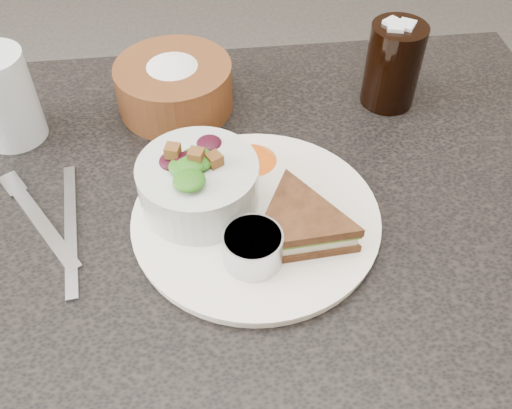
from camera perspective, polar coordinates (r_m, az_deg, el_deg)
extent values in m
cube|color=black|center=(0.99, -3.32, -15.60)|extent=(1.00, 0.70, 0.75)
cylinder|color=white|center=(0.66, 0.00, -1.42)|extent=(0.28, 0.28, 0.01)
cylinder|color=#B0B3B8|center=(0.60, -0.32, -4.36)|extent=(0.08, 0.08, 0.04)
cone|color=orange|center=(0.71, -0.35, 5.22)|extent=(0.07, 0.07, 0.03)
cube|color=#959595|center=(0.70, -20.59, -1.86)|extent=(0.10, 0.15, 0.00)
cube|color=#9497A0|center=(0.69, -18.03, -2.18)|extent=(0.04, 0.20, 0.00)
cylinder|color=silver|center=(0.80, -23.96, 9.74)|extent=(0.09, 0.09, 0.12)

